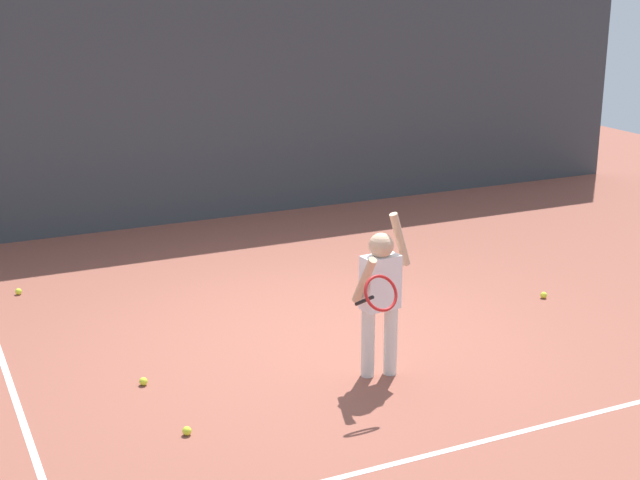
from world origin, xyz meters
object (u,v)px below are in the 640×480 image
Objects in this scene: tennis_ball_0 at (143,381)px; tennis_player at (380,292)px; tennis_ball_3 at (187,431)px; tennis_ball_1 at (544,295)px; tennis_ball_2 at (18,292)px.

tennis_player is at bearing -19.68° from tennis_ball_0.
tennis_player is 2.02m from tennis_ball_0.
tennis_ball_0 is 0.93m from tennis_ball_3.
tennis_ball_1 is 1.00× the size of tennis_ball_2.
tennis_ball_2 is at bearing 153.75° from tennis_ball_1.
tennis_player is at bearing -53.65° from tennis_ball_2.
tennis_ball_0 is at bearing 94.37° from tennis_ball_3.
tennis_player is at bearing 9.69° from tennis_ball_3.
tennis_ball_2 is 1.00× the size of tennis_ball_3.
tennis_ball_2 is 3.60m from tennis_ball_3.
tennis_ball_2 is at bearing 120.81° from tennis_player.
tennis_ball_1 is 4.26m from tennis_ball_3.
tennis_ball_1 and tennis_ball_2 have the same top height.
tennis_player is 20.46× the size of tennis_ball_1.
tennis_player is 4.09m from tennis_ball_2.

